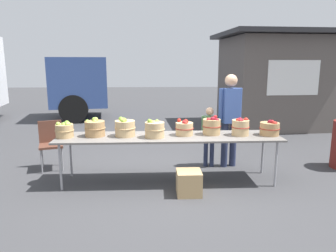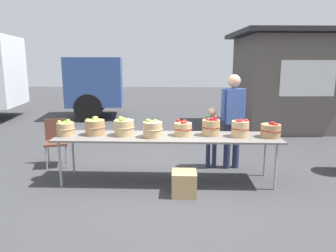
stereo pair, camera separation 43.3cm
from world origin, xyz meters
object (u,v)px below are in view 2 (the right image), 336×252
at_px(apple_basket_green_2, 124,127).
at_px(apple_basket_red_2, 240,128).
at_px(child_customer, 212,133).
at_px(market_table, 167,138).
at_px(apple_basket_red_1, 211,127).
at_px(produce_crate, 184,183).
at_px(apple_basket_red_0, 183,128).
at_px(apple_basket_red_3, 271,130).
at_px(vendor_adult, 233,114).
at_px(apple_basket_green_3, 153,129).
at_px(folding_chair, 56,139).
at_px(apple_basket_green_1, 95,127).
at_px(apple_basket_green_0, 66,128).

distance_m(apple_basket_green_2, apple_basket_red_2, 1.83).
height_order(apple_basket_red_2, child_customer, child_customer).
height_order(market_table, apple_basket_red_1, apple_basket_red_1).
bearing_deg(child_customer, produce_crate, 81.53).
relative_size(market_table, produce_crate, 9.91).
relative_size(market_table, apple_basket_red_0, 11.80).
relative_size(apple_basket_red_3, produce_crate, 0.91).
bearing_deg(vendor_adult, apple_basket_red_2, 77.29).
bearing_deg(apple_basket_green_2, vendor_adult, 20.47).
relative_size(apple_basket_red_3, child_customer, 0.29).
bearing_deg(apple_basket_red_1, apple_basket_green_3, -170.65).
relative_size(apple_basket_green_2, apple_basket_red_3, 1.03).
height_order(apple_basket_red_3, produce_crate, apple_basket_red_3).
relative_size(apple_basket_red_2, folding_chair, 0.33).
bearing_deg(produce_crate, folding_chair, 151.42).
xyz_separation_m(apple_basket_green_1, produce_crate, (1.43, -0.59, -0.70)).
relative_size(apple_basket_red_0, folding_chair, 0.34).
height_order(apple_basket_green_2, apple_basket_red_3, apple_basket_green_2).
bearing_deg(apple_basket_green_3, market_table, 18.66).
bearing_deg(market_table, vendor_adult, 31.84).
xyz_separation_m(apple_basket_red_0, produce_crate, (0.02, -0.58, -0.69)).
xyz_separation_m(apple_basket_red_2, folding_chair, (-3.22, 0.74, -0.38)).
bearing_deg(folding_chair, apple_basket_red_0, -33.57).
distance_m(market_table, apple_basket_red_3, 1.61).
bearing_deg(folding_chair, child_customer, -17.77).
xyz_separation_m(market_table, apple_basket_red_3, (1.61, -0.02, 0.15)).
height_order(market_table, produce_crate, market_table).
bearing_deg(apple_basket_red_1, child_customer, 82.88).
height_order(apple_basket_green_3, apple_basket_red_3, apple_basket_green_3).
bearing_deg(apple_basket_green_1, vendor_adult, 15.84).
relative_size(apple_basket_green_1, produce_crate, 0.93).
bearing_deg(apple_basket_red_3, produce_crate, -158.76).
bearing_deg(produce_crate, apple_basket_red_2, 31.50).
bearing_deg(apple_basket_red_3, market_table, 179.42).
bearing_deg(folding_chair, apple_basket_red_3, -28.57).
distance_m(market_table, folding_chair, 2.22).
relative_size(child_customer, produce_crate, 3.12).
distance_m(market_table, apple_basket_green_0, 1.62).
height_order(apple_basket_green_1, vendor_adult, vendor_adult).
distance_m(apple_basket_red_1, apple_basket_red_3, 0.92).
xyz_separation_m(apple_basket_green_1, apple_basket_red_1, (1.85, 0.02, 0.01)).
relative_size(apple_basket_red_1, apple_basket_red_3, 0.95).
distance_m(apple_basket_green_0, apple_basket_green_2, 0.92).
relative_size(apple_basket_green_1, apple_basket_red_3, 1.03).
relative_size(apple_basket_green_0, child_customer, 0.26).
relative_size(apple_basket_green_3, apple_basket_red_1, 1.04).
xyz_separation_m(apple_basket_red_0, apple_basket_red_3, (1.36, -0.06, -0.00)).
relative_size(apple_basket_green_1, apple_basket_green_3, 1.03).
relative_size(apple_basket_red_3, vendor_adult, 0.19).
relative_size(apple_basket_green_2, vendor_adult, 0.20).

